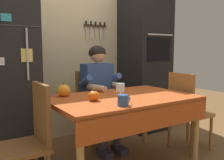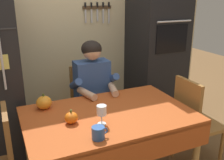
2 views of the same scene
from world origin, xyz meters
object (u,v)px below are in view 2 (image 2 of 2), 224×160
chair_behind_person (89,103)px  seated_person (94,89)px  wall_oven (156,47)px  coffee_mug (98,133)px  wine_glass (102,111)px  pumpkin_large (44,102)px  pumpkin_medium (71,118)px  chair_right_side (193,119)px  dining_table (110,123)px

chair_behind_person → seated_person: seated_person is taller
wall_oven → coffee_mug: wall_oven is taller
seated_person → wine_glass: size_ratio=7.98×
pumpkin_large → pumpkin_medium: 0.38m
chair_right_side → wall_oven: bearing=81.0°
chair_right_side → wine_glass: chair_right_side is taller
pumpkin_medium → chair_right_side: bearing=0.0°
chair_right_side → pumpkin_medium: size_ratio=8.28×
chair_behind_person → pumpkin_medium: chair_behind_person is taller
chair_behind_person → pumpkin_large: bearing=-141.0°
wall_oven → seated_person: wall_oven is taller
pumpkin_medium → wine_glass: bearing=-28.7°
chair_behind_person → pumpkin_large: 0.78m
wine_glass → pumpkin_large: (-0.35, 0.47, -0.05)m
chair_behind_person → pumpkin_medium: 0.95m
wall_oven → wine_glass: wall_oven is taller
wall_oven → wine_glass: bearing=-138.1°
seated_person → coffee_mug: (-0.31, -0.92, 0.05)m
wine_glass → pumpkin_large: size_ratio=1.13×
dining_table → pumpkin_large: bearing=145.0°
pumpkin_medium → wall_oven: bearing=34.2°
pumpkin_large → pumpkin_medium: pumpkin_large is taller
wall_oven → pumpkin_large: (-1.53, -0.59, -0.25)m
dining_table → chair_behind_person: 0.81m
chair_right_side → pumpkin_medium: (-1.23, -0.00, 0.27)m
chair_behind_person → wine_glass: size_ratio=5.96×
dining_table → pumpkin_large: (-0.48, 0.33, 0.14)m
wine_glass → dining_table: bearing=46.2°
dining_table → wine_glass: wine_glass is taller
wall_oven → chair_behind_person: (-0.96, -0.13, -0.54)m
chair_behind_person → coffee_mug: (-0.31, -1.11, 0.27)m
wall_oven → pumpkin_large: 1.66m
seated_person → chair_right_side: 1.05m
coffee_mug → pumpkin_medium: 0.32m
coffee_mug → pumpkin_medium: pumpkin_medium is taller
pumpkin_medium → seated_person: bearing=55.8°
seated_person → pumpkin_medium: (-0.42, -0.62, 0.05)m
pumpkin_large → pumpkin_medium: bearing=-67.8°
dining_table → chair_behind_person: chair_behind_person is taller
chair_behind_person → coffee_mug: chair_behind_person is taller
dining_table → pumpkin_medium: size_ratio=12.46×
wall_oven → chair_right_side: (-0.15, -0.94, -0.54)m
dining_table → pumpkin_medium: 0.36m
coffee_mug → pumpkin_large: (-0.25, 0.65, 0.01)m
dining_table → pumpkin_large: 0.60m
coffee_mug → pumpkin_medium: bearing=109.9°
wall_oven → pumpkin_medium: wall_oven is taller
chair_behind_person → chair_right_side: (0.81, -0.81, 0.00)m
pumpkin_large → wall_oven: bearing=21.1°
chair_behind_person → wall_oven: bearing=7.7°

